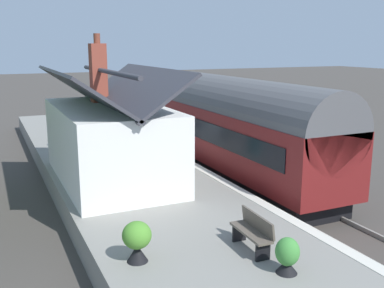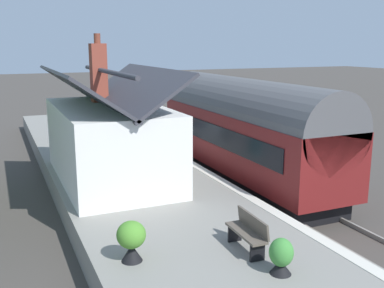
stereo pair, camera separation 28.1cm
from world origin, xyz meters
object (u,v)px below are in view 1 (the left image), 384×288
at_px(train, 245,130).
at_px(planter_bench_right, 86,126).
at_px(station_building, 110,140).
at_px(planter_edge_far, 62,120).
at_px(planter_by_door, 137,240).
at_px(planter_under_sign, 121,124).
at_px(bench_mid_platform, 94,127).
at_px(planter_edge_near, 75,124).
at_px(bench_platform_end, 253,231).
at_px(station_sign_board, 135,120).
at_px(planter_corner_building, 287,256).

xyz_separation_m(train, planter_bench_right, (9.81, 4.51, -1.06)).
xyz_separation_m(station_building, planter_edge_far, (12.29, -0.16, -1.15)).
distance_m(planter_by_door, planter_under_sign, 16.28).
distance_m(bench_mid_platform, planter_edge_near, 2.47).
distance_m(train, planter_edge_near, 11.67).
distance_m(bench_platform_end, planter_under_sign, 16.39).
distance_m(bench_platform_end, station_sign_board, 12.51).
relative_size(train, planter_bench_right, 11.01).
relative_size(planter_corner_building, station_sign_board, 0.51).
bearing_deg(station_sign_board, planter_under_sign, -5.73).
height_order(planter_by_door, planter_under_sign, planter_by_door).
distance_m(station_building, planter_by_door, 6.65).
height_order(planter_edge_far, planter_corner_building, planter_corner_building).
xyz_separation_m(train, bench_platform_end, (-7.15, 4.08, -0.88)).
bearing_deg(bench_mid_platform, planter_under_sign, -59.43).
bearing_deg(bench_mid_platform, planter_corner_building, -178.69).
bearing_deg(planter_bench_right, station_sign_board, -161.50).
bearing_deg(bench_mid_platform, planter_by_door, 170.90).
bearing_deg(station_sign_board, station_building, 154.05).
xyz_separation_m(train, station_building, (-0.08, 5.61, 0.11)).
xyz_separation_m(bench_mid_platform, planter_by_door, (-14.69, 2.35, 0.04)).
relative_size(bench_platform_end, planter_corner_building, 1.77).
bearing_deg(planter_edge_far, planter_by_door, 176.06).
height_order(bench_mid_platform, bench_platform_end, same).
xyz_separation_m(train, planter_under_sign, (9.17, 2.61, -0.98)).
distance_m(bench_mid_platform, planter_bench_right, 1.71).
bearing_deg(planter_under_sign, station_building, 162.02).
distance_m(train, station_building, 5.61).
bearing_deg(station_sign_board, train, -150.45).
bearing_deg(station_sign_board, planter_edge_near, 20.46).
distance_m(planter_edge_far, planter_by_door, 18.82).
distance_m(planter_edge_near, station_sign_board, 5.65).
bearing_deg(planter_by_door, planter_under_sign, -14.72).
distance_m(planter_edge_far, planter_under_sign, 4.16).
relative_size(bench_platform_end, station_sign_board, 0.90).
height_order(planter_bench_right, planter_corner_building, planter_corner_building).
bearing_deg(planter_edge_far, train, -155.94).
bearing_deg(bench_mid_platform, station_sign_board, -153.84).
bearing_deg(planter_under_sign, bench_mid_platform, 120.57).
distance_m(train, planter_edge_far, 13.41).
height_order(bench_platform_end, planter_under_sign, bench_platform_end).
xyz_separation_m(bench_platform_end, planter_edge_near, (17.67, 0.87, -0.20)).
relative_size(planter_under_sign, station_sign_board, 0.46).
xyz_separation_m(station_building, bench_mid_platform, (8.20, -1.22, -0.98)).
height_order(planter_bench_right, planter_by_door, planter_by_door).
relative_size(planter_bench_right, planter_edge_near, 1.33).
relative_size(train, planter_edge_far, 17.66).
relative_size(planter_bench_right, planter_edge_far, 1.60).
distance_m(station_building, bench_platform_end, 7.30).
xyz_separation_m(train, planter_corner_building, (-8.40, 4.01, -0.96)).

